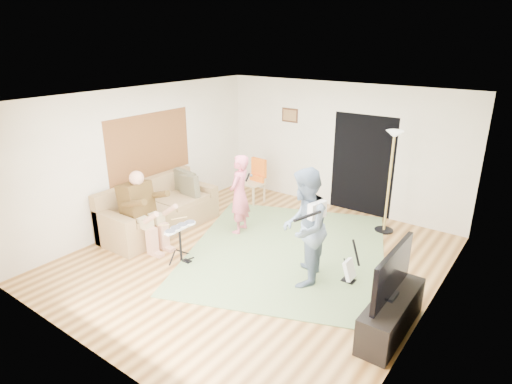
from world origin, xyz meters
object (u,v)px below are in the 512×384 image
at_px(guitar_spare, 350,270).
at_px(dining_chair, 254,187).
at_px(guitarist, 304,227).
at_px(drum_kit, 180,245).
at_px(torchiere_lamp, 391,164).
at_px(sofa, 157,213).
at_px(singer, 239,194).
at_px(tv_cabinet, 391,315).
at_px(television, 393,272).

xyz_separation_m(guitar_spare, dining_chair, (-3.20, 1.87, 0.15)).
relative_size(guitarist, guitar_spare, 2.48).
bearing_deg(drum_kit, torchiere_lamp, 53.34).
relative_size(sofa, drum_kit, 3.60).
xyz_separation_m(singer, guitarist, (1.88, -0.84, 0.14)).
relative_size(dining_chair, tv_cabinet, 0.71).
xyz_separation_m(sofa, tv_cabinet, (4.80, -0.38, -0.07)).
bearing_deg(dining_chair, sofa, -99.73).
distance_m(guitarist, guitar_spare, 1.01).
xyz_separation_m(dining_chair, tv_cabinet, (4.12, -2.66, -0.10)).
bearing_deg(guitarist, dining_chair, -152.03).
xyz_separation_m(sofa, dining_chair, (0.68, 2.27, 0.04)).
distance_m(drum_kit, torchiere_lamp, 4.08).
height_order(singer, guitarist, guitarist).
xyz_separation_m(tv_cabinet, television, (-0.05, 0.00, 0.60)).
relative_size(sofa, guitar_spare, 3.20).
relative_size(singer, guitarist, 0.85).
bearing_deg(dining_chair, guitar_spare, -23.39).
bearing_deg(guitarist, sofa, -110.89).
bearing_deg(tv_cabinet, dining_chair, 147.20).
distance_m(singer, television, 3.57).
xyz_separation_m(sofa, torchiere_lamp, (3.65, 2.50, 1.04)).
height_order(sofa, torchiere_lamp, torchiere_lamp).
bearing_deg(singer, guitarist, 52.53).
relative_size(drum_kit, guitar_spare, 0.89).
relative_size(drum_kit, television, 0.54).
distance_m(sofa, drum_kit, 1.46).
bearing_deg(guitarist, television, 54.73).
distance_m(drum_kit, television, 3.51).
relative_size(drum_kit, guitarist, 0.36).
height_order(torchiere_lamp, dining_chair, torchiere_lamp).
relative_size(guitarist, tv_cabinet, 1.29).
distance_m(sofa, dining_chair, 2.37).
height_order(guitar_spare, dining_chair, dining_chair).
xyz_separation_m(guitarist, tv_cabinet, (1.52, -0.38, -0.66)).
distance_m(sofa, guitarist, 3.33).
relative_size(sofa, tv_cabinet, 1.67).
bearing_deg(tv_cabinet, guitarist, 166.01).
height_order(guitarist, torchiere_lamp, torchiere_lamp).
relative_size(sofa, torchiere_lamp, 1.18).
distance_m(drum_kit, singer, 1.56).
distance_m(sofa, torchiere_lamp, 4.55).
bearing_deg(torchiere_lamp, guitar_spare, -83.72).
height_order(drum_kit, dining_chair, dining_chair).
height_order(tv_cabinet, television, television).
bearing_deg(tv_cabinet, guitar_spare, 139.62).
bearing_deg(drum_kit, singer, 86.33).
relative_size(drum_kit, tv_cabinet, 0.46).
xyz_separation_m(singer, tv_cabinet, (3.40, -1.21, -0.52)).
bearing_deg(guitarist, torchiere_lamp, 150.78).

